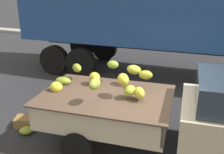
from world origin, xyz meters
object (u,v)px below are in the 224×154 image
Objects in this scene: pickup_truck at (200,116)px; produce_crate at (27,121)px; semi_trailer at (192,5)px; fallen_banana_bunch_near_tailgate at (27,130)px.

produce_crate is at bearing 179.78° from pickup_truck.
semi_trailer is 36.50× the size of fallen_banana_bunch_near_tailgate.
produce_crate is (-0.22, 0.27, 0.04)m from fallen_banana_bunch_near_tailgate.
fallen_banana_bunch_near_tailgate is 0.64× the size of produce_crate.
fallen_banana_bunch_near_tailgate is 0.35m from produce_crate.
produce_crate is (-3.06, -4.88, -2.42)m from semi_trailer.
pickup_truck is 3.78m from fallen_banana_bunch_near_tailgate.
pickup_truck is at bearing 9.88° from fallen_banana_bunch_near_tailgate.
fallen_banana_bunch_near_tailgate is at bearing -175.71° from pickup_truck.
fallen_banana_bunch_near_tailgate is (-3.64, -0.63, -0.80)m from pickup_truck.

